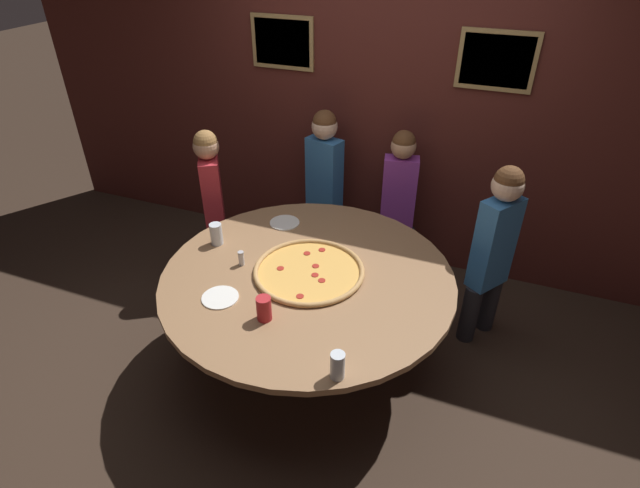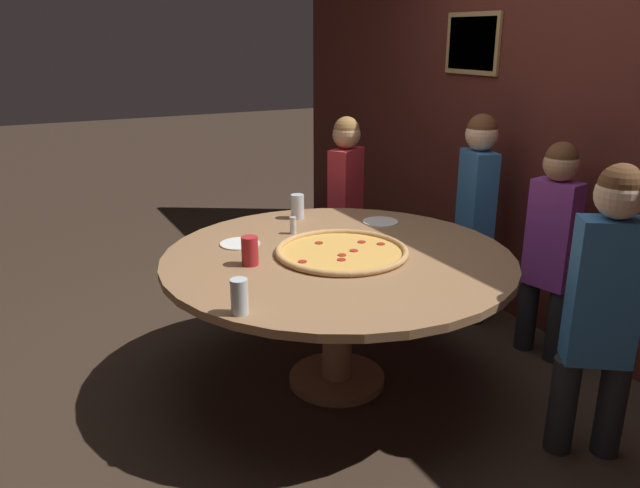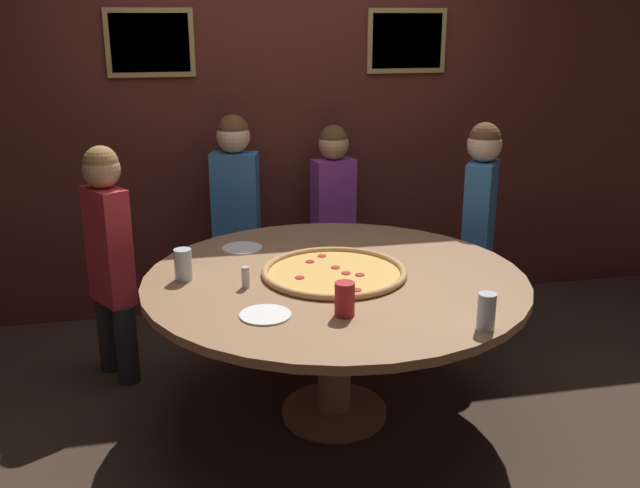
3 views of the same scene
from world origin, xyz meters
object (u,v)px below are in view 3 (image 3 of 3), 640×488
at_px(giant_pizza, 334,272).
at_px(diner_centre_back, 109,251).
at_px(white_plate_right_side, 265,315).
at_px(condiment_shaker, 246,277).
at_px(white_plate_beside_cup, 242,248).
at_px(diner_far_left, 333,211).
at_px(dining_table, 335,298).
at_px(diner_side_right, 236,210).
at_px(diner_side_left, 479,220).
at_px(drink_cup_near_right, 486,312).
at_px(drink_cup_front_edge, 345,299).
at_px(drink_cup_beside_pizza, 183,265).

relative_size(giant_pizza, diner_centre_back, 0.54).
distance_m(white_plate_right_side, condiment_shaker, 0.34).
bearing_deg(white_plate_beside_cup, diner_centre_back, 167.75).
bearing_deg(white_plate_right_side, diner_far_left, 67.96).
relative_size(dining_table, diner_side_right, 1.33).
bearing_deg(diner_side_left, white_plate_right_side, -18.01).
xyz_separation_m(dining_table, diner_centre_back, (-1.07, 0.65, 0.10)).
relative_size(drink_cup_near_right, white_plate_right_side, 0.69).
height_order(drink_cup_near_right, diner_side_left, diner_side_left).
bearing_deg(giant_pizza, dining_table, -89.78).
bearing_deg(condiment_shaker, white_plate_right_side, -82.71).
xyz_separation_m(giant_pizza, white_plate_right_side, (-0.38, -0.41, -0.01)).
height_order(white_plate_beside_cup, diner_side_right, diner_side_right).
relative_size(drink_cup_near_right, white_plate_beside_cup, 0.70).
bearing_deg(drink_cup_near_right, diner_side_left, 67.01).
bearing_deg(diner_side_left, diner_far_left, -89.81).
distance_m(giant_pizza, diner_side_right, 1.23).
bearing_deg(diner_side_right, diner_side_left, 176.48).
height_order(drink_cup_front_edge, diner_side_left, diner_side_left).
bearing_deg(diner_far_left, dining_table, 65.08).
bearing_deg(giant_pizza, drink_cup_near_right, -58.39).
bearing_deg(drink_cup_front_edge, dining_table, 81.73).
relative_size(dining_table, drink_cup_beside_pizza, 12.13).
xyz_separation_m(giant_pizza, condiment_shaker, (-0.43, -0.08, 0.04)).
distance_m(diner_side_left, diner_side_right, 1.47).
bearing_deg(diner_centre_back, diner_far_left, -98.17).
bearing_deg(drink_cup_front_edge, white_plate_right_side, 168.79).
bearing_deg(condiment_shaker, diner_side_right, 86.54).
relative_size(condiment_shaker, diner_centre_back, 0.08).
xyz_separation_m(dining_table, giant_pizza, (-0.00, 0.02, 0.12)).
bearing_deg(condiment_shaker, drink_cup_front_edge, -47.86).
bearing_deg(dining_table, giant_pizza, 90.22).
bearing_deg(diner_centre_back, drink_cup_near_right, -162.99).
bearing_deg(drink_cup_front_edge, diner_far_left, 78.66).
bearing_deg(condiment_shaker, drink_cup_beside_pizza, 150.07).
bearing_deg(diner_side_left, giant_pizza, -22.24).
bearing_deg(diner_side_right, dining_table, 122.45).
relative_size(dining_table, diner_side_left, 1.35).
height_order(giant_pizza, drink_cup_beside_pizza, drink_cup_beside_pizza).
bearing_deg(diner_centre_back, diner_side_right, -83.83).
bearing_deg(diner_far_left, condiment_shaker, 48.98).
xyz_separation_m(drink_cup_near_right, white_plate_right_side, (-0.82, 0.30, -0.07)).
bearing_deg(drink_cup_beside_pizza, diner_far_left, 49.30).
relative_size(drink_cup_near_right, condiment_shaker, 1.52).
bearing_deg(giant_pizza, diner_side_left, 33.48).
bearing_deg(drink_cup_front_edge, white_plate_beside_cup, 108.51).
height_order(diner_side_left, diner_centre_back, diner_side_left).
bearing_deg(drink_cup_beside_pizza, diner_side_left, 19.29).
bearing_deg(white_plate_beside_cup, diner_side_left, 8.15).
bearing_deg(condiment_shaker, white_plate_beside_cup, 85.89).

